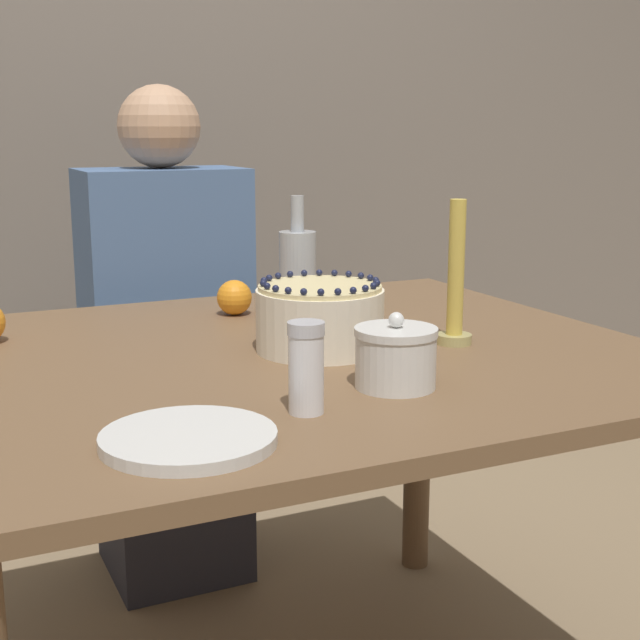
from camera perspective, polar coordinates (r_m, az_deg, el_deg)
name	(u,v)px	position (r m, az deg, el deg)	size (l,w,h in m)	color
wall_behind	(105,80)	(2.88, -13.57, 14.71)	(8.00, 0.05, 2.60)	slate
dining_table	(290,412)	(1.62, -1.96, -5.90)	(1.27, 1.10, 0.77)	brown
cake	(320,318)	(1.57, 0.00, 0.15)	(0.23, 0.23, 0.13)	#EFE5CC
sugar_bowl	(396,357)	(1.36, 4.86, -2.38)	(0.13, 0.13, 0.12)	silver
sugar_shaker	(306,367)	(1.23, -0.89, -3.04)	(0.05, 0.05, 0.13)	white
plate_stack	(189,438)	(1.13, -8.41, -7.51)	(0.22, 0.22, 0.02)	silver
candle	(456,287)	(1.63, 8.67, 2.13)	(0.07, 0.07, 0.26)	tan
bottle	(298,274)	(1.80, -1.44, 2.94)	(0.07, 0.07, 0.26)	#B2B7BC
orange_fruit_0	(234,297)	(1.88, -5.50, 1.44)	(0.07, 0.07, 0.07)	orange
person_man_blue_shirt	(168,370)	(2.32, -9.69, -3.16)	(0.40, 0.34, 1.26)	#2D2D38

